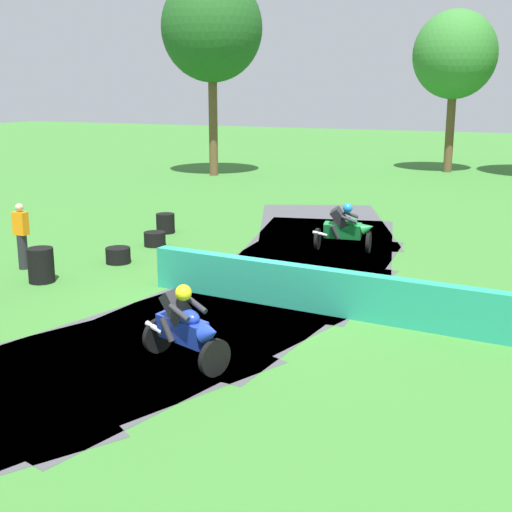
# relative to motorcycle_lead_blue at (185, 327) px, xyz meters

# --- Properties ---
(ground_plane) EXTENTS (120.00, 120.00, 0.00)m
(ground_plane) POSITION_rel_motorcycle_lead_blue_xyz_m (-0.49, 3.60, -0.66)
(ground_plane) COLOR #38752D
(track_asphalt) EXTENTS (8.74, 25.22, 0.01)m
(track_asphalt) POSITION_rel_motorcycle_lead_blue_xyz_m (-1.43, 3.67, -0.66)
(track_asphalt) COLOR #47474C
(track_asphalt) RESTS_ON ground
(safety_barrier) EXTENTS (14.60, 1.45, 0.90)m
(safety_barrier) POSITION_rel_motorcycle_lead_blue_xyz_m (4.46, 3.21, -0.21)
(safety_barrier) COLOR #239375
(safety_barrier) RESTS_ON ground
(motorcycle_lead_blue) EXTENTS (1.69, 1.14, 1.42)m
(motorcycle_lead_blue) POSITION_rel_motorcycle_lead_blue_xyz_m (0.00, 0.00, 0.00)
(motorcycle_lead_blue) COLOR black
(motorcycle_lead_blue) RESTS_ON ground
(motorcycle_chase_green) EXTENTS (1.69, 0.92, 1.43)m
(motorcycle_chase_green) POSITION_rel_motorcycle_lead_blue_xyz_m (-0.06, 8.64, -0.01)
(motorcycle_chase_green) COLOR black
(motorcycle_chase_green) RESTS_ON ground
(tire_stack_mid_b) EXTENTS (0.59, 0.59, 0.80)m
(tire_stack_mid_b) POSITION_rel_motorcycle_lead_blue_xyz_m (-5.49, 2.88, -0.26)
(tire_stack_mid_b) COLOR black
(tire_stack_mid_b) RESTS_ON ground
(tire_stack_far) EXTENTS (0.63, 0.63, 0.40)m
(tire_stack_far) POSITION_rel_motorcycle_lead_blue_xyz_m (-4.94, 5.08, -0.46)
(tire_stack_far) COLOR black
(tire_stack_far) RESTS_ON ground
(tire_stack_extra_a) EXTENTS (0.61, 0.61, 0.40)m
(tire_stack_extra_a) POSITION_rel_motorcycle_lead_blue_xyz_m (-5.15, 7.12, -0.46)
(tire_stack_extra_a) COLOR black
(tire_stack_extra_a) RESTS_ON ground
(tire_stack_extra_b) EXTENTS (0.56, 0.56, 0.60)m
(tire_stack_extra_b) POSITION_rel_motorcycle_lead_blue_xyz_m (-5.82, 8.78, -0.36)
(tire_stack_extra_b) COLOR black
(tire_stack_extra_b) RESTS_ON ground
(track_marshal) EXTENTS (0.34, 0.24, 1.63)m
(track_marshal) POSITION_rel_motorcycle_lead_blue_xyz_m (-6.71, 3.63, 0.16)
(track_marshal) COLOR #232328
(track_marshal) RESTS_ON ground
(tree_far_left) EXTENTS (4.24, 4.24, 8.20)m
(tree_far_left) POSITION_rel_motorcycle_lead_blue_xyz_m (-0.62, 28.45, 5.28)
(tree_far_left) COLOR brown
(tree_far_left) RESTS_ON ground
(tree_far_right) EXTENTS (4.92, 4.92, 9.74)m
(tree_far_right) POSITION_rel_motorcycle_lead_blue_xyz_m (-11.19, 22.07, 6.46)
(tree_far_right) COLOR brown
(tree_far_right) RESTS_ON ground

